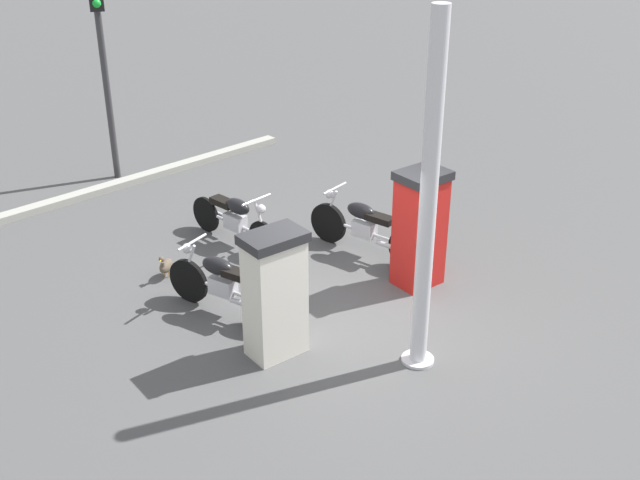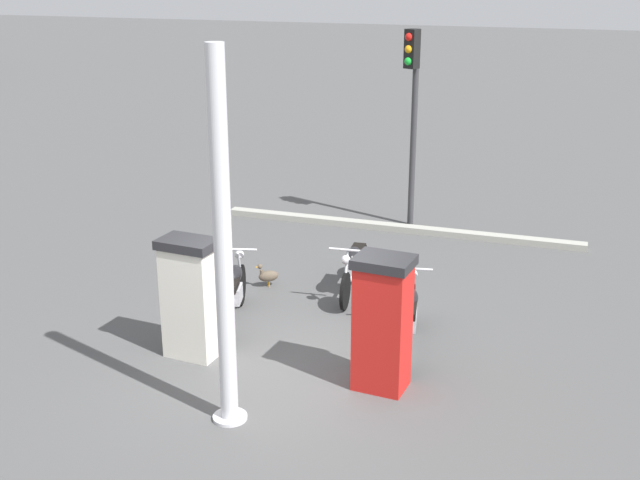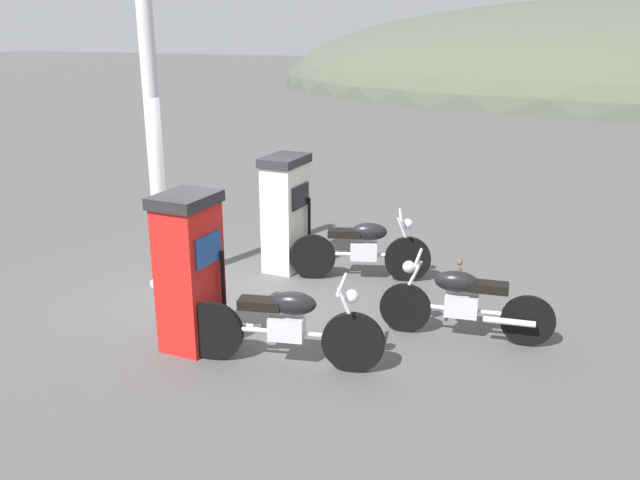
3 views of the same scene
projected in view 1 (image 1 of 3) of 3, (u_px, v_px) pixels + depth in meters
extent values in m
plane|color=#4C4C4C|center=(350.00, 314.00, 10.55)|extent=(120.00, 120.00, 0.00)
cube|color=red|center=(419.00, 233.00, 10.95)|extent=(0.54, 0.66, 1.59)
cube|color=#1E478C|center=(408.00, 204.00, 10.98)|extent=(0.06, 0.44, 0.32)
cube|color=#262628|center=(423.00, 176.00, 10.57)|extent=(0.59, 0.72, 0.12)
cylinder|color=black|center=(395.00, 244.00, 11.16)|extent=(0.05, 0.05, 1.03)
cube|color=silver|center=(275.00, 299.00, 9.41)|extent=(0.49, 0.71, 1.52)
cube|color=black|center=(263.00, 267.00, 9.43)|extent=(0.07, 0.47, 0.32)
cube|color=#262628|center=(273.00, 238.00, 9.04)|extent=(0.54, 0.78, 0.12)
cylinder|color=black|center=(249.00, 311.00, 9.59)|extent=(0.05, 0.05, 0.99)
cylinder|color=black|center=(328.00, 223.00, 12.34)|extent=(0.65, 0.19, 0.64)
cylinder|color=black|center=(408.00, 249.00, 11.54)|extent=(0.65, 0.19, 0.64)
cube|color=silver|center=(364.00, 229.00, 11.92)|extent=(0.39, 0.26, 0.24)
cylinder|color=silver|center=(367.00, 233.00, 11.92)|extent=(1.09, 0.24, 0.05)
ellipsoid|color=black|center=(361.00, 211.00, 11.84)|extent=(0.51, 0.30, 0.24)
cube|color=black|center=(380.00, 219.00, 11.66)|extent=(0.47, 0.27, 0.10)
cylinder|color=silver|center=(330.00, 206.00, 12.19)|extent=(0.26, 0.09, 0.57)
cylinder|color=silver|center=(335.00, 188.00, 12.00)|extent=(0.13, 0.56, 0.04)
sphere|color=silver|center=(330.00, 194.00, 12.11)|extent=(0.16, 0.16, 0.14)
cylinder|color=silver|center=(392.00, 247.00, 11.55)|extent=(0.55, 0.17, 0.07)
cylinder|color=black|center=(189.00, 281.00, 10.71)|extent=(0.62, 0.24, 0.63)
cylinder|color=black|center=(266.00, 307.00, 10.10)|extent=(0.62, 0.24, 0.63)
cube|color=silver|center=(223.00, 286.00, 10.38)|extent=(0.40, 0.29, 0.24)
cylinder|color=silver|center=(226.00, 290.00, 10.38)|extent=(0.95, 0.32, 0.05)
ellipsoid|color=black|center=(218.00, 266.00, 10.29)|extent=(0.52, 0.34, 0.24)
cube|color=black|center=(238.00, 275.00, 10.14)|extent=(0.48, 0.31, 0.10)
cylinder|color=silver|center=(189.00, 262.00, 10.56)|extent=(0.26, 0.11, 0.57)
cylinder|color=silver|center=(192.00, 242.00, 10.38)|extent=(0.19, 0.55, 0.04)
sphere|color=silver|center=(187.00, 248.00, 10.48)|extent=(0.17, 0.17, 0.14)
cylinder|color=silver|center=(248.00, 306.00, 10.09)|extent=(0.55, 0.22, 0.07)
cylinder|color=black|center=(263.00, 239.00, 11.89)|extent=(0.59, 0.10, 0.59)
cylinder|color=black|center=(206.00, 214.00, 12.70)|extent=(0.59, 0.10, 0.59)
cube|color=silver|center=(235.00, 222.00, 12.22)|extent=(0.38, 0.23, 0.24)
cylinder|color=silver|center=(233.00, 224.00, 12.27)|extent=(1.01, 0.14, 0.05)
ellipsoid|color=black|center=(238.00, 206.00, 12.05)|extent=(0.50, 0.26, 0.24)
cube|color=black|center=(223.00, 202.00, 12.27)|extent=(0.46, 0.24, 0.10)
cylinder|color=silver|center=(261.00, 221.00, 11.78)|extent=(0.26, 0.06, 0.57)
cylinder|color=silver|center=(256.00, 200.00, 11.68)|extent=(0.09, 0.56, 0.04)
sphere|color=silver|center=(261.00, 209.00, 11.68)|extent=(0.15, 0.15, 0.14)
cylinder|color=silver|center=(220.00, 214.00, 12.65)|extent=(0.55, 0.12, 0.07)
ellipsoid|color=brown|center=(166.00, 266.00, 11.37)|extent=(0.33, 0.36, 0.18)
cylinder|color=brown|center=(163.00, 266.00, 11.24)|extent=(0.07, 0.07, 0.13)
sphere|color=brown|center=(162.00, 259.00, 11.16)|extent=(0.11, 0.11, 0.08)
cone|color=orange|center=(160.00, 261.00, 11.12)|extent=(0.06, 0.07, 0.04)
cone|color=brown|center=(170.00, 260.00, 11.48)|extent=(0.09, 0.09, 0.06)
cylinder|color=orange|center=(169.00, 274.00, 11.42)|extent=(0.02, 0.02, 0.09)
cylinder|color=orange|center=(165.00, 274.00, 11.43)|extent=(0.02, 0.02, 0.09)
cylinder|color=#38383A|center=(106.00, 78.00, 14.07)|extent=(0.16, 0.16, 3.82)
sphere|color=green|center=(97.00, 3.00, 13.27)|extent=(0.20, 0.20, 0.15)
cylinder|color=silver|center=(428.00, 201.00, 8.63)|extent=(0.20, 0.20, 4.24)
cylinder|color=silver|center=(418.00, 359.00, 9.57)|extent=(0.40, 0.40, 0.04)
cube|color=#9E9E93|center=(124.00, 183.00, 14.51)|extent=(0.34, 7.10, 0.12)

